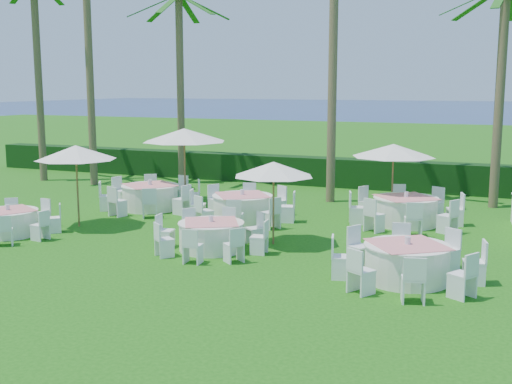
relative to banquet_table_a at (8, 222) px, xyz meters
The scene contains 18 objects.
ground 5.58m from the banquet_table_a, ahead, with size 120.00×120.00×0.00m, color #18570F.
hedge 13.61m from the banquet_table_a, 65.91° to the left, with size 34.00×1.00×1.20m, color black.
ocean 102.57m from the banquet_table_a, 86.90° to the left, with size 260.00×260.00×0.00m, color #07164D.
banquet_table_a is the anchor object (origin of this frame).
banquet_table_b 6.19m from the banquet_table_a, ahead, with size 3.03×3.03×0.92m.
banquet_table_c 11.32m from the banquet_table_a, ahead, with size 3.31×3.31×1.00m.
banquet_table_d 5.20m from the banquet_table_a, 71.16° to the left, with size 3.45×3.45×1.03m.
banquet_table_e 6.97m from the banquet_table_a, 39.08° to the left, with size 3.34×3.34×1.01m.
banquet_table_f 11.82m from the banquet_table_a, 29.41° to the left, with size 3.43×3.43×1.04m.
umbrella_a 2.79m from the banquet_table_a, 56.34° to the left, with size 2.42×2.42×2.49m.
umbrella_b 7.84m from the banquet_table_a, 14.59° to the left, with size 2.18×2.18×2.25m.
umbrella_c 7.06m from the banquet_table_a, 70.20° to the left, with size 3.04×3.04×2.74m.
umbrella_d 11.97m from the banquet_table_a, 35.08° to the left, with size 2.69×2.69×2.40m.
palm_a 10.72m from the banquet_table_a, 112.14° to the left, with size 4.21×4.38×9.53m.
palm_b 11.65m from the banquet_table_a, 92.04° to the left, with size 4.17×4.40×8.07m.
palm_c 12.76m from the banquet_table_a, 51.27° to the left, with size 4.40×4.11×11.82m.
palm_d 16.53m from the banquet_table_a, 37.91° to the left, with size 4.13×4.40×7.59m.
palm_f 11.96m from the banquet_table_a, 125.71° to the left, with size 4.16×4.40×8.94m.
Camera 1 is at (7.93, -14.32, 4.27)m, focal length 45.00 mm.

